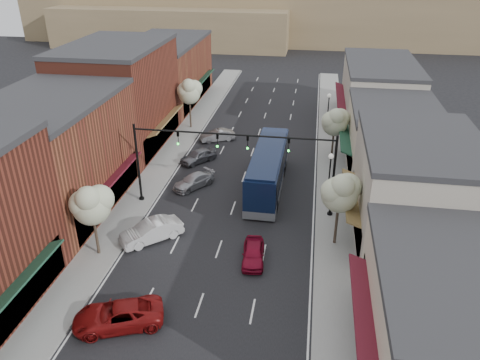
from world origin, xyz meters
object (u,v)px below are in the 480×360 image
at_px(parked_car_a, 118,315).
at_px(tree_right_near, 341,191).
at_px(red_hatchback, 253,253).
at_px(parked_car_b, 151,231).
at_px(parked_car_e, 217,135).
at_px(tree_left_far, 189,91).
at_px(lamp_post_near, 330,170).
at_px(lamp_post_far, 328,106).
at_px(signal_mast_right, 304,163).
at_px(tree_right_far, 335,121).
at_px(coach_bus, 268,169).
at_px(tree_left_near, 91,204).
at_px(parked_car_d, 198,156).
at_px(parked_car_c, 194,181).
at_px(signal_mast_left, 165,153).

bearing_deg(parked_car_a, tree_right_near, 108.47).
xyz_separation_m(tree_right_near, red_hatchback, (-5.69, -2.89, -3.81)).
xyz_separation_m(parked_car_b, parked_car_e, (0.82, 20.18, -0.13)).
distance_m(tree_left_far, parked_car_e, 6.52).
bearing_deg(lamp_post_near, parked_car_e, 135.24).
relative_size(lamp_post_far, parked_car_a, 0.86).
distance_m(lamp_post_far, parked_car_b, 28.81).
relative_size(signal_mast_right, tree_left_far, 1.34).
bearing_deg(tree_right_far, tree_left_far, 160.13).
bearing_deg(parked_car_e, coach_bus, 6.59).
height_order(signal_mast_right, parked_car_b, signal_mast_right).
xyz_separation_m(tree_right_far, lamp_post_near, (-0.55, -9.44, -0.99)).
bearing_deg(parked_car_e, tree_right_far, 51.91).
distance_m(tree_left_near, lamp_post_near, 19.25).
bearing_deg(parked_car_d, parked_car_c, -42.55).
height_order(tree_left_near, lamp_post_near, tree_left_near).
relative_size(lamp_post_far, coach_bus, 0.37).
bearing_deg(tree_right_near, tree_right_far, 90.00).
height_order(signal_mast_left, tree_left_far, signal_mast_left).
height_order(tree_right_near, tree_left_near, tree_right_near).
distance_m(red_hatchback, parked_car_b, 7.93).
distance_m(parked_car_a, parked_car_b, 8.77).
height_order(tree_right_near, parked_car_c, tree_right_near).
height_order(signal_mast_right, tree_right_near, signal_mast_right).
xyz_separation_m(tree_left_far, lamp_post_near, (16.05, -15.44, -1.60)).
distance_m(signal_mast_right, parked_car_c, 11.09).
xyz_separation_m(signal_mast_right, tree_left_near, (-13.87, -8.05, -0.40)).
bearing_deg(parked_car_c, parked_car_e, 127.00).
relative_size(tree_left_far, parked_car_e, 1.58).
bearing_deg(tree_left_near, signal_mast_right, 30.14).
relative_size(lamp_post_near, parked_car_c, 1.08).
bearing_deg(parked_car_d, parked_car_b, -52.11).
bearing_deg(parked_car_c, tree_right_near, 6.16).
xyz_separation_m(signal_mast_right, parked_car_a, (-9.82, -14.34, -3.90)).
bearing_deg(lamp_post_far, tree_right_far, -86.12).
height_order(signal_mast_right, parked_car_d, signal_mast_right).
bearing_deg(tree_right_near, signal_mast_left, 163.81).
xyz_separation_m(red_hatchback, parked_car_c, (-6.85, 10.16, -0.04)).
height_order(tree_left_far, lamp_post_near, tree_left_far).
height_order(signal_mast_right, parked_car_c, signal_mast_right).
bearing_deg(coach_bus, tree_left_near, -130.74).
distance_m(tree_right_near, tree_right_far, 16.01).
xyz_separation_m(lamp_post_near, lamp_post_far, (0.00, 17.50, 0.00)).
bearing_deg(coach_bus, tree_right_far, 53.80).
height_order(tree_left_far, lamp_post_far, tree_left_far).
bearing_deg(tree_left_far, parked_car_d, -71.16).
relative_size(coach_bus, parked_car_c, 2.92).
xyz_separation_m(tree_right_near, parked_car_e, (-12.70, 18.60, -3.81)).
xyz_separation_m(tree_right_near, parked_car_c, (-12.55, 7.27, -3.85)).
height_order(signal_mast_left, tree_left_near, signal_mast_left).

